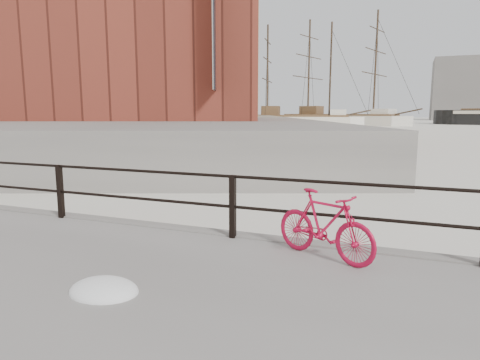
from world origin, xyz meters
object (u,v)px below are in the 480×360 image
Objects in this scene: schooner_mid at (339,125)px; workboat_near at (94,138)px; schooner_left at (297,126)px; bicycle at (325,225)px; workboat_far at (169,131)px.

workboat_near is at bearing -91.21° from schooner_mid.
schooner_mid is 10.91m from schooner_left.
schooner_mid is at bearing 123.80° from bicycle.
workboat_near is (-26.05, 25.96, -0.82)m from bicycle.
workboat_near is at bearing -115.63° from workboat_far.
workboat_far is (-10.15, -24.75, 0.00)m from schooner_left.
workboat_far is (-27.24, 41.09, -0.82)m from bicycle.
workboat_far is (-15.56, -34.23, 0.00)m from schooner_mid.
bicycle is 76.23m from schooner_mid.
bicycle is at bearing -85.11° from schooner_left.
workboat_far is at bearing 148.52° from bicycle.
schooner_mid is at bearing 35.41° from workboat_far.
schooner_left reaches higher than workboat_far.
workboat_far is at bearing -99.43° from schooner_mid.
workboat_near is 15.18m from workboat_far.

